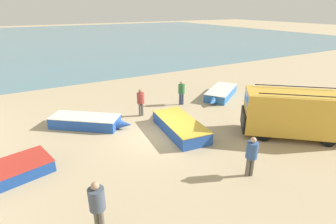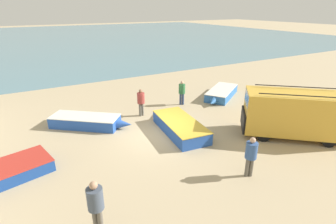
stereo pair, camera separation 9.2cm
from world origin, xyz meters
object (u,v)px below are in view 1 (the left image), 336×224
fisherman_0 (252,153)px  fisherman_1 (97,203)px  fisherman_2 (141,100)px  parked_van (294,113)px  fisherman_3 (182,91)px  fishing_rowboat_3 (88,122)px  fishing_rowboat_2 (179,125)px  fishing_rowboat_1 (221,93)px  fishing_rowboat_0 (1,175)px

fisherman_0 → fisherman_1: bearing=-70.8°
fisherman_2 → parked_van: bearing=29.3°
fisherman_3 → fisherman_0: bearing=8.4°
fisherman_1 → fisherman_3: bearing=7.9°
parked_van → fisherman_0: size_ratio=2.90×
fishing_rowboat_3 → fisherman_1: bearing=-62.9°
fishing_rowboat_2 → fisherman_3: fisherman_3 is taller
fishing_rowboat_1 → fisherman_2: (-6.65, -0.34, 0.71)m
fishing_rowboat_1 → fishing_rowboat_2: (-5.77, -3.33, 0.03)m
fishing_rowboat_0 → fisherman_1: fisherman_1 is taller
fishing_rowboat_2 → fisherman_1: 7.42m
fisherman_2 → fisherman_3: size_ratio=1.02×
fishing_rowboat_0 → fishing_rowboat_3: (4.18, 3.29, 0.05)m
parked_van → fishing_rowboat_1: (1.00, 6.72, -0.99)m
fishing_rowboat_3 → fisherman_3: (6.52, 0.44, 0.68)m
fishing_rowboat_3 → fisherman_2: 3.34m
fishing_rowboat_2 → fisherman_0: 4.91m
parked_van → fisherman_1: 10.57m
parked_van → fisherman_3: size_ratio=2.99×
parked_van → fisherman_1: bearing=47.4°
fishing_rowboat_1 → fisherman_2: 6.70m
parked_van → fishing_rowboat_2: bearing=5.0°
parked_van → fisherman_2: (-5.65, 6.38, -0.28)m
fishing_rowboat_2 → fishing_rowboat_3: size_ratio=1.16×
parked_van → fisherman_0: (-4.49, -1.46, -0.27)m
fishing_rowboat_3 → fisherman_1: fisherman_1 is taller
parked_van → fishing_rowboat_1: size_ratio=1.15×
parked_van → fisherman_3: parked_van is taller
fisherman_1 → fisherman_3: (8.08, 8.13, -0.08)m
fishing_rowboat_0 → fisherman_1: bearing=107.2°
fishing_rowboat_0 → fishing_rowboat_1: (14.09, 3.60, 0.04)m
fisherman_1 → fishing_rowboat_2: bearing=2.0°
parked_van → fishing_rowboat_2: 5.94m
fisherman_2 → fisherman_3: bearing=85.9°
fishing_rowboat_2 → fishing_rowboat_1: bearing=-53.8°
fishing_rowboat_1 → fishing_rowboat_3: size_ratio=1.03×
fishing_rowboat_3 → fisherman_1: 7.88m
parked_van → fisherman_2: parked_van is taller
fishing_rowboat_1 → fishing_rowboat_3: (-9.92, -0.31, 0.01)m
fishing_rowboat_3 → fisherman_1: size_ratio=2.34×
fisherman_0 → fisherman_2: (-1.17, 7.84, -0.01)m
fishing_rowboat_1 → fisherman_1: size_ratio=2.41×
fishing_rowboat_2 → fisherman_3: (2.37, 3.45, 0.66)m
fishing_rowboat_3 → fisherman_0: (4.43, -7.87, 0.71)m
fishing_rowboat_0 → fisherman_0: 9.78m
fishing_rowboat_1 → fishing_rowboat_3: fishing_rowboat_3 is taller
fishing_rowboat_1 → fishing_rowboat_2: bearing=-4.0°
fishing_rowboat_0 → fisherman_3: fisherman_3 is taller
fisherman_2 → fishing_rowboat_1: bearing=80.7°
fishing_rowboat_3 → fisherman_3: 6.57m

